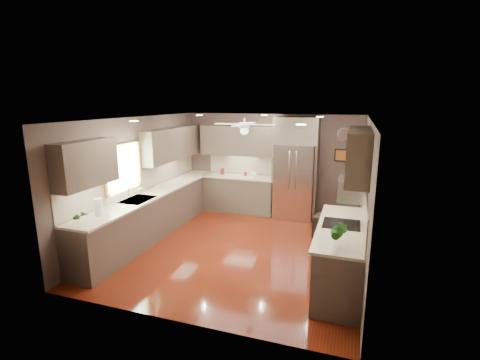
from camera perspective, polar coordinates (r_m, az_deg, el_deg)
The scene contains 26 objects.
floor at distance 6.97m, azimuth -0.10°, elevation -10.94°, with size 5.00×5.00×0.00m, color #50180A.
ceiling at distance 6.39m, azimuth -0.11°, elevation 10.04°, with size 5.00×5.00×0.00m, color white.
wall_back at distance 8.93m, azimuth 5.01°, elevation 2.71°, with size 4.50×4.50×0.00m, color brown.
wall_front at distance 4.38m, azimuth -10.67°, elevation -8.30°, with size 4.50×4.50×0.00m, color brown.
wall_left at distance 7.57m, azimuth -16.46°, elevation 0.40°, with size 5.00×5.00×0.00m, color brown.
wall_right at distance 6.25m, azimuth 19.87°, elevation -2.41°, with size 5.00×5.00×0.00m, color brown.
canister_a at distance 9.06m, azimuth -2.89°, elevation 1.42°, with size 0.10×0.10×0.16m, color maroon.
canister_d at distance 8.84m, azimuth 0.89°, elevation 1.01°, with size 0.07×0.07×0.11m, color maroon.
soap_bottle at distance 7.39m, azimuth -15.94°, elevation -1.61°, with size 0.08×0.08×0.18m, color white.
potted_plant_left at distance 5.97m, azimuth -24.74°, elevation -5.32°, with size 0.14×0.09×0.27m, color #1D5117.
potted_plant_right at distance 4.83m, azimuth 15.98°, elevation -8.17°, with size 0.20×0.16×0.36m, color #1D5117.
bowl at distance 8.80m, azimuth 2.17°, elevation 0.70°, with size 0.20×0.20×0.05m, color beige.
left_run at distance 7.73m, azimuth -13.66°, elevation -5.07°, with size 0.65×4.70×1.45m.
back_run at distance 9.01m, azimuth -0.02°, elevation -2.14°, with size 1.85×0.65×1.45m.
uppers at distance 7.37m, azimuth -3.83°, elevation 5.48°, with size 4.50×4.70×0.95m.
window at distance 7.10m, azimuth -18.70°, elevation 1.92°, with size 0.05×1.12×0.92m.
sink at distance 7.08m, azimuth -16.46°, elevation -3.31°, with size 0.50×0.70×0.32m.
refrigerator at distance 8.47m, azimuth 9.07°, elevation 1.63°, with size 1.06×0.75×2.45m.
right_run at distance 5.74m, azimuth 16.16°, elevation -11.61°, with size 0.70×2.20×1.45m.
microwave at distance 5.66m, azimuth 17.88°, elevation -1.41°, with size 0.43×0.55×0.34m.
ceiling_fan at distance 6.68m, azimuth 0.72°, elevation 8.72°, with size 1.18×1.18×0.32m.
recessed_lights at distance 6.78m, azimuth 0.66°, elevation 10.15°, with size 2.84×3.14×0.01m.
wall_clock at distance 8.57m, azimuth 16.63°, elevation 7.21°, with size 0.30×0.03×0.30m.
framed_print at distance 8.63m, azimuth 16.42°, elevation 3.90°, with size 0.36×0.03×0.30m.
stool at distance 7.56m, azimuth 13.56°, elevation -7.43°, with size 0.44×0.44×0.47m.
paper_towel at distance 6.26m, azimuth -22.21°, elevation -4.19°, with size 0.13×0.13×0.33m.
Camera 1 is at (2.03, -6.05, 2.81)m, focal length 26.00 mm.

